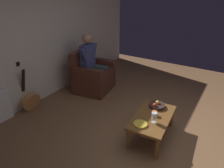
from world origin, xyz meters
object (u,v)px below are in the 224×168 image
armchair (92,76)px  fruit_bowl (157,105)px  wine_glass_near (154,116)px  candle_jar (154,113)px  coffee_table (152,119)px  guitar (30,100)px  decorative_dish (140,124)px  person_seated (92,61)px

armchair → fruit_bowl: 1.85m
wine_glass_near → candle_jar: (-0.18, -0.06, -0.07)m
coffee_table → wine_glass_near: (0.14, 0.08, 0.17)m
coffee_table → guitar: bearing=-77.9°
guitar → decorative_dish: guitar is taller
guitar → wine_glass_near: bearing=98.4°
armchair → decorative_dish: (1.16, 1.73, 0.06)m
coffee_table → candle_jar: candle_jar is taller
person_seated → armchair: bearing=-90.0°
person_seated → decorative_dish: bearing=47.4°
guitar → wine_glass_near: guitar is taller
decorative_dish → candle_jar: (-0.34, 0.08, 0.03)m
coffee_table → decorative_dish: (0.30, -0.07, 0.07)m
guitar → candle_jar: size_ratio=10.98×
guitar → candle_jar: bearing=102.8°
coffee_table → wine_glass_near: 0.23m
person_seated → guitar: (1.35, -0.50, -0.48)m
candle_jar → guitar: bearing=-77.2°
person_seated → decorative_dish: size_ratio=6.35×
decorative_dish → guitar: bearing=-85.1°
person_seated → guitar: size_ratio=1.35×
armchair → wine_glass_near: size_ratio=5.53×
fruit_bowl → wine_glass_near: bearing=15.7°
person_seated → decorative_dish: 2.10m
wine_glass_near → person_seated: bearing=-118.2°
person_seated → candle_jar: bearing=56.8°
armchair → person_seated: 0.37m
wine_glass_near → armchair: bearing=-118.0°
coffee_table → person_seated: bearing=-115.7°
person_seated → candle_jar: 2.00m
guitar → person_seated: bearing=159.5°
armchair → fruit_bowl: armchair is taller
wine_glass_near → guitar: bearing=-81.6°
fruit_bowl → candle_jar: bearing=12.7°
coffee_table → decorative_dish: 0.31m
coffee_table → fruit_bowl: size_ratio=3.74×
wine_glass_near → candle_jar: 0.20m
candle_jar → decorative_dish: bearing=-13.4°
wine_glass_near → decorative_dish: wine_glass_near is taller
armchair → decorative_dish: bearing=47.6°
decorative_dish → candle_jar: size_ratio=2.34×
armchair → guitar: bearing=-28.7°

